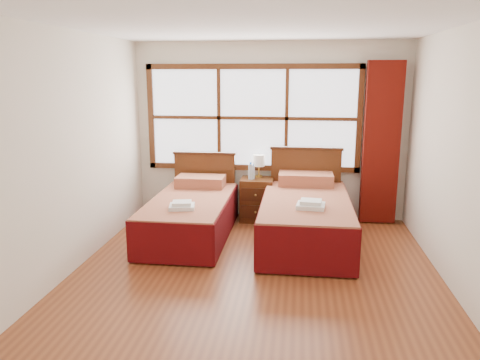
# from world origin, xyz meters

# --- Properties ---
(floor) EXTENTS (4.50, 4.50, 0.00)m
(floor) POSITION_xyz_m (0.00, 0.00, 0.00)
(floor) COLOR brown
(floor) RESTS_ON ground
(ceiling) EXTENTS (4.50, 4.50, 0.00)m
(ceiling) POSITION_xyz_m (0.00, 0.00, 2.60)
(ceiling) COLOR white
(ceiling) RESTS_ON wall_back
(wall_back) EXTENTS (4.00, 0.00, 4.00)m
(wall_back) POSITION_xyz_m (0.00, 2.25, 1.30)
(wall_back) COLOR silver
(wall_back) RESTS_ON floor
(wall_left) EXTENTS (0.00, 4.50, 4.50)m
(wall_left) POSITION_xyz_m (-2.00, 0.00, 1.30)
(wall_left) COLOR silver
(wall_left) RESTS_ON floor
(wall_right) EXTENTS (0.00, 4.50, 4.50)m
(wall_right) POSITION_xyz_m (2.00, 0.00, 1.30)
(wall_right) COLOR silver
(wall_right) RESTS_ON floor
(window) EXTENTS (3.16, 0.06, 1.56)m
(window) POSITION_xyz_m (-0.25, 2.21, 1.50)
(window) COLOR white
(window) RESTS_ON wall_back
(curtain) EXTENTS (0.50, 0.16, 2.30)m
(curtain) POSITION_xyz_m (1.60, 2.11, 1.17)
(curtain) COLOR #621109
(curtain) RESTS_ON wall_back
(bed_left) EXTENTS (1.02, 2.04, 0.99)m
(bed_left) POSITION_xyz_m (-0.97, 1.20, 0.30)
(bed_left) COLOR #381A0B
(bed_left) RESTS_ON floor
(bed_right) EXTENTS (1.12, 2.18, 1.10)m
(bed_right) POSITION_xyz_m (0.55, 1.20, 0.33)
(bed_right) COLOR #381A0B
(bed_right) RESTS_ON floor
(nightstand) EXTENTS (0.48, 0.47, 0.63)m
(nightstand) POSITION_xyz_m (-0.16, 1.99, 0.32)
(nightstand) COLOR #4E2711
(nightstand) RESTS_ON floor
(towels_left) EXTENTS (0.35, 0.32, 0.09)m
(towels_left) POSITION_xyz_m (-0.96, 0.68, 0.57)
(towels_left) COLOR white
(towels_left) RESTS_ON bed_left
(towels_right) EXTENTS (0.35, 0.32, 0.10)m
(towels_right) POSITION_xyz_m (0.60, 0.71, 0.63)
(towels_right) COLOR white
(towels_right) RESTS_ON bed_right
(lamp) EXTENTS (0.17, 0.17, 0.33)m
(lamp) POSITION_xyz_m (-0.14, 2.14, 0.87)
(lamp) COLOR gold
(lamp) RESTS_ON nightstand
(bottle_near) EXTENTS (0.07, 0.07, 0.26)m
(bottle_near) POSITION_xyz_m (-0.25, 1.93, 0.75)
(bottle_near) COLOR silver
(bottle_near) RESTS_ON nightstand
(bottle_far) EXTENTS (0.06, 0.06, 0.23)m
(bottle_far) POSITION_xyz_m (-0.22, 1.97, 0.74)
(bottle_far) COLOR silver
(bottle_far) RESTS_ON nightstand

